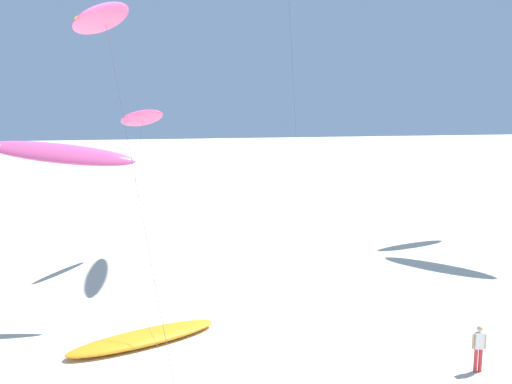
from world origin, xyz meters
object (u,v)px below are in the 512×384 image
at_px(flying_kite_4, 61,153).
at_px(flying_kite_5, 143,118).
at_px(grounded_kite_0, 144,338).
at_px(flying_kite_1, 105,18).
at_px(person_near_left, 479,346).

distance_m(flying_kite_4, flying_kite_5, 9.67).
relative_size(flying_kite_4, grounded_kite_0, 1.30).
relative_size(flying_kite_1, person_near_left, 7.96).
height_order(flying_kite_4, person_near_left, flying_kite_4).
relative_size(flying_kite_1, grounded_kite_0, 2.16).
xyz_separation_m(flying_kite_1, grounded_kite_0, (0.96, 0.80, -12.25)).
xyz_separation_m(flying_kite_5, grounded_kite_0, (-0.48, -12.19, -8.44)).
bearing_deg(flying_kite_1, person_near_left, -18.72).
bearing_deg(flying_kite_1, flying_kite_4, 118.00).
distance_m(flying_kite_1, flying_kite_5, 13.62).
bearing_deg(flying_kite_4, person_near_left, -29.59).
xyz_separation_m(flying_kite_1, person_near_left, (12.60, -4.27, -11.51)).
height_order(flying_kite_5, grounded_kite_0, flying_kite_5).
height_order(flying_kite_4, grounded_kite_0, flying_kite_4).
distance_m(flying_kite_4, grounded_kite_0, 8.52).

